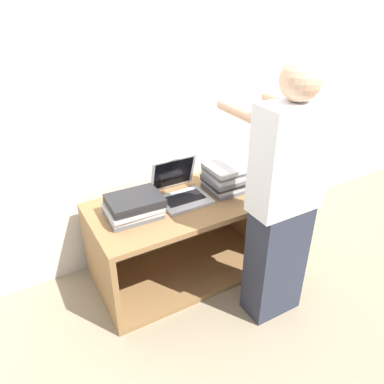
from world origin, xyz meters
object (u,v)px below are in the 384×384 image
object	(u,v)px
laptop_stack_left	(134,207)
laptop_stack_right	(230,176)
person	(282,204)
laptop_open	(181,191)

from	to	relation	value
laptop_stack_left	laptop_stack_right	distance (m)	0.71
laptop_stack_right	person	world-z (taller)	person
laptop_open	laptop_stack_right	world-z (taller)	laptop_open
laptop_open	laptop_stack_left	xyz separation A→B (m)	(-0.36, -0.05, 0.02)
laptop_stack_left	person	xyz separation A→B (m)	(0.68, -0.57, 0.12)
person	laptop_open	bearing A→B (deg)	117.44
person	laptop_stack_left	bearing A→B (deg)	140.21
laptop_open	laptop_stack_right	size ratio (longest dim) A/B	0.96
laptop_open	person	size ratio (longest dim) A/B	0.21
laptop_open	laptop_stack_left	bearing A→B (deg)	-171.49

